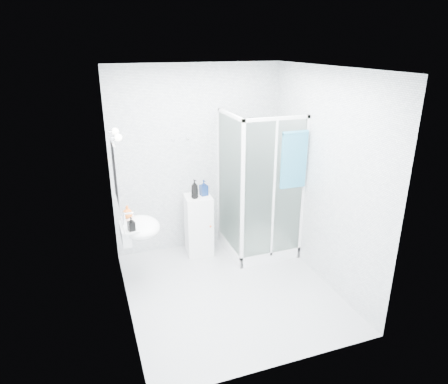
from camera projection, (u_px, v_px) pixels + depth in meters
name	position (u px, v px, depth m)	size (l,w,h in m)	color
room	(230.00, 190.00, 4.42)	(2.40, 2.60, 2.60)	silver
shower_enclosure	(255.00, 224.00, 5.61)	(0.90, 0.95, 2.00)	white
wall_basin	(138.00, 228.00, 4.69)	(0.46, 0.56, 0.35)	white
mirror	(115.00, 172.00, 4.38)	(0.02, 0.60, 0.70)	white
vanity_lights	(116.00, 134.00, 4.24)	(0.10, 0.40, 0.08)	silver
wall_hooks	(180.00, 139.00, 5.34)	(0.23, 0.06, 0.03)	silver
storage_cabinet	(199.00, 225.00, 5.61)	(0.38, 0.40, 0.86)	white
hand_towel	(294.00, 158.00, 4.99)	(0.35, 0.05, 0.74)	teal
shampoo_bottle_a	(195.00, 189.00, 5.35)	(0.10, 0.10, 0.26)	black
shampoo_bottle_b	(204.00, 188.00, 5.46)	(0.10, 0.10, 0.22)	navy
soap_dispenser_orange	(127.00, 212.00, 4.76)	(0.12, 0.12, 0.16)	orange
soap_dispenser_black	(131.00, 224.00, 4.44)	(0.07, 0.07, 0.16)	black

